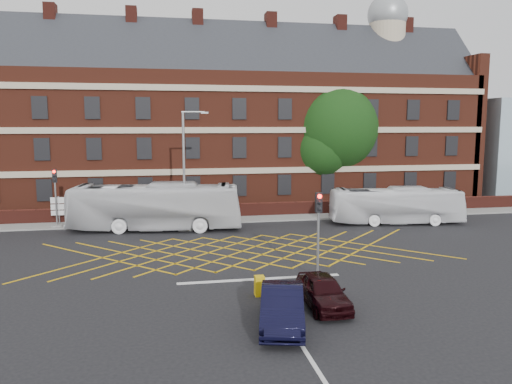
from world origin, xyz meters
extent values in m
plane|color=black|center=(0.00, 0.00, 0.00)|extent=(120.00, 120.00, 0.00)
cube|color=#592417|center=(0.00, 22.00, 6.00)|extent=(50.00, 12.00, 12.00)
cube|color=#212329|center=(0.00, 22.00, 12.00)|extent=(51.00, 10.61, 10.61)
cube|color=#B7A88C|center=(0.00, 15.92, 7.00)|extent=(50.00, 0.18, 0.50)
cube|color=black|center=(0.00, 15.94, 5.50)|extent=(1.20, 0.14, 1.80)
cube|color=#4C1B14|center=(-7.00, 22.00, 16.50)|extent=(1.00, 1.40, 3.20)
cylinder|color=#B7A88C|center=(18.00, 22.00, 15.00)|extent=(3.60, 3.60, 6.00)
sphere|color=gray|center=(18.00, 22.00, 18.40)|extent=(4.00, 4.00, 4.00)
cube|color=#4C1B14|center=(0.00, 13.00, 0.55)|extent=(56.00, 0.50, 1.10)
cube|color=slate|center=(0.00, 12.00, 0.06)|extent=(60.00, 3.00, 0.12)
cube|color=#CC990C|center=(0.00, 2.00, 0.01)|extent=(8.22, 8.22, 0.02)
cube|color=silver|center=(0.00, -3.50, 0.01)|extent=(8.00, 0.30, 0.02)
cube|color=silver|center=(0.00, -10.00, 0.01)|extent=(0.15, 14.00, 0.02)
imported|color=silver|center=(-5.08, 9.13, 1.69)|extent=(12.39, 4.46, 3.37)
imported|color=white|center=(12.79, 8.14, 1.39)|extent=(10.19, 3.74, 2.77)
imported|color=black|center=(-0.26, -9.19, 0.74)|extent=(2.54, 4.71, 1.47)
imported|color=black|center=(1.87, -7.59, 0.66)|extent=(1.57, 3.90, 1.33)
cylinder|color=black|center=(11.23, 18.25, 2.73)|extent=(0.90, 0.90, 5.47)
sphere|color=black|center=(11.23, 18.25, 7.15)|extent=(8.41, 8.41, 8.41)
sphere|color=black|center=(9.73, 17.45, 5.27)|extent=(5.47, 5.47, 5.47)
sphere|color=black|center=(12.73, 19.05, 5.67)|extent=(5.05, 5.05, 5.05)
cube|color=slate|center=(2.71, -4.16, 0.10)|extent=(0.70, 0.70, 0.20)
cylinder|color=gray|center=(2.71, -4.16, 1.75)|extent=(0.12, 0.12, 3.50)
cube|color=black|center=(2.71, -4.16, 3.80)|extent=(0.30, 0.25, 0.95)
sphere|color=#FF0C05|center=(2.71, -4.30, 4.12)|extent=(0.20, 0.20, 0.20)
cube|color=slate|center=(-12.20, 11.24, 0.10)|extent=(0.70, 0.70, 0.20)
cylinder|color=gray|center=(-12.20, 11.24, 1.75)|extent=(0.12, 0.12, 3.50)
cube|color=black|center=(-12.20, 11.24, 3.80)|extent=(0.30, 0.25, 0.95)
sphere|color=#FF0C05|center=(-12.20, 11.10, 4.12)|extent=(0.20, 0.20, 0.20)
cube|color=slate|center=(-3.06, 8.67, 0.10)|extent=(1.00, 1.00, 0.20)
cylinder|color=gray|center=(-3.06, 8.67, 4.17)|extent=(0.18, 0.18, 8.34)
cylinder|color=gray|center=(-2.36, 8.67, 8.34)|extent=(1.60, 0.12, 0.12)
cube|color=gray|center=(-1.56, 8.67, 8.29)|extent=(0.50, 0.20, 0.12)
cylinder|color=gray|center=(-12.21, 12.14, 1.10)|extent=(0.10, 0.10, 2.20)
cube|color=silver|center=(-12.21, 12.06, 1.90)|extent=(1.10, 0.06, 0.45)
cube|color=silver|center=(-12.21, 12.06, 1.40)|extent=(1.10, 0.06, 0.40)
cube|color=silver|center=(-12.21, 12.06, 0.95)|extent=(1.10, 0.06, 0.35)
cube|color=gold|center=(-0.46, -5.80, 0.44)|extent=(0.42, 0.42, 0.89)
camera|label=1|loc=(-4.49, -26.53, 7.47)|focal=35.00mm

